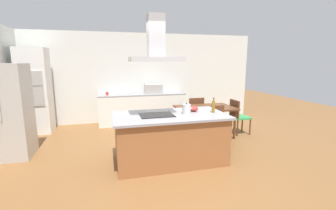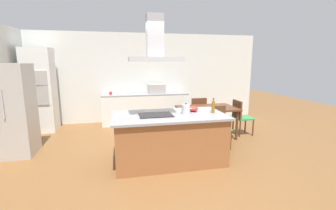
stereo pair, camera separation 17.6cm
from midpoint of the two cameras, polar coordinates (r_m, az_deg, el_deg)
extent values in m
plane|color=brown|center=(5.88, -2.09, -7.69)|extent=(16.00, 16.00, 0.00)
cube|color=silver|center=(7.32, -4.63, 6.72)|extent=(7.20, 0.10, 2.70)
cube|color=#995B33|center=(4.35, 1.46, -8.40)|extent=(1.96, 1.01, 0.86)
cube|color=gray|center=(4.22, 1.49, -2.62)|extent=(2.06, 1.11, 0.04)
cube|color=black|center=(4.17, -1.87, -2.45)|extent=(0.60, 0.44, 0.01)
cylinder|color=silver|center=(4.26, 5.59, -1.05)|extent=(0.15, 0.15, 0.18)
sphere|color=black|center=(4.24, 5.62, 0.28)|extent=(0.03, 0.03, 0.03)
cone|color=silver|center=(4.29, 6.82, -0.88)|extent=(0.06, 0.03, 0.04)
cylinder|color=olive|center=(4.43, 12.21, -0.50)|extent=(0.06, 0.06, 0.22)
cylinder|color=olive|center=(4.41, 12.28, 1.20)|extent=(0.03, 0.03, 0.04)
cylinder|color=black|center=(4.40, 12.29, 1.56)|extent=(0.03, 0.03, 0.01)
ellipsoid|color=red|center=(4.51, 7.34, -0.93)|extent=(0.19, 0.19, 0.10)
cube|color=white|center=(7.07, -4.86, -0.95)|extent=(2.56, 0.62, 0.86)
cube|color=gray|center=(7.00, -4.92, 2.66)|extent=(2.56, 0.62, 0.04)
cube|color=#B2AFAA|center=(7.03, -2.14, 4.05)|extent=(0.50, 0.38, 0.28)
cylinder|color=red|center=(6.88, -13.26, 2.83)|extent=(0.08, 0.08, 0.09)
cube|color=white|center=(6.95, -28.32, 3.20)|extent=(0.70, 0.64, 2.20)
cube|color=#B2AFAA|center=(6.60, -29.36, 5.84)|extent=(0.56, 0.02, 0.36)
cube|color=#B2AFAA|center=(6.65, -29.00, 1.98)|extent=(0.56, 0.02, 0.48)
cube|color=#B2AFAA|center=(5.43, -33.67, -1.12)|extent=(0.80, 0.70, 1.82)
cylinder|color=beige|center=(5.04, -34.85, 0.18)|extent=(0.02, 0.02, 0.55)
cube|color=#59331E|center=(5.74, 10.45, -0.76)|extent=(1.40, 0.90, 0.04)
cylinder|color=#59331E|center=(5.28, 5.63, -5.82)|extent=(0.06, 0.06, 0.71)
cylinder|color=#59331E|center=(5.78, 17.45, -4.83)|extent=(0.06, 0.06, 0.71)
cylinder|color=#59331E|center=(5.97, 3.44, -3.86)|extent=(0.06, 0.06, 0.71)
cylinder|color=#59331E|center=(6.41, 14.19, -3.15)|extent=(0.06, 0.06, 0.71)
cube|color=#33934C|center=(6.26, 18.84, -3.03)|extent=(0.42, 0.42, 0.04)
cube|color=#59331E|center=(6.11, 17.45, -0.96)|extent=(0.04, 0.42, 0.44)
cylinder|color=#59331E|center=(6.55, 19.27, -4.48)|extent=(0.04, 0.04, 0.41)
cylinder|color=#59331E|center=(6.26, 20.99, -5.29)|extent=(0.04, 0.04, 0.41)
cylinder|color=#59331E|center=(6.37, 16.50, -4.74)|extent=(0.04, 0.04, 0.41)
cylinder|color=#59331E|center=(6.08, 18.13, -5.59)|extent=(0.04, 0.04, 0.41)
cube|color=#33934C|center=(5.15, 13.57, -5.64)|extent=(0.42, 0.42, 0.04)
cube|color=#59331E|center=(5.26, 12.78, -2.58)|extent=(0.42, 0.04, 0.44)
cylinder|color=#59331E|center=(5.15, 16.16, -8.41)|extent=(0.04, 0.04, 0.41)
cylinder|color=#59331E|center=(4.99, 12.48, -8.84)|extent=(0.04, 0.04, 0.41)
cylinder|color=#59331E|center=(5.45, 14.35, -7.25)|extent=(0.04, 0.04, 0.41)
cylinder|color=#59331E|center=(5.30, 10.84, -7.61)|extent=(0.04, 0.04, 0.41)
cube|color=#33934C|center=(6.49, 7.81, -2.07)|extent=(0.42, 0.42, 0.04)
cube|color=#59331E|center=(6.27, 8.46, -0.30)|extent=(0.42, 0.04, 0.44)
cylinder|color=#59331E|center=(6.65, 5.77, -3.71)|extent=(0.04, 0.04, 0.41)
cylinder|color=#59331E|center=(6.77, 8.67, -3.53)|extent=(0.04, 0.04, 0.41)
cylinder|color=#59331E|center=(6.32, 6.78, -4.50)|extent=(0.04, 0.04, 0.41)
cylinder|color=#59331E|center=(6.44, 9.82, -4.28)|extent=(0.04, 0.04, 0.41)
cube|color=#ADADB2|center=(4.06, -1.95, 11.22)|extent=(0.90, 0.55, 0.08)
cube|color=#ADADB2|center=(4.08, -1.99, 16.70)|extent=(0.28, 0.24, 0.70)
camera|label=1|loc=(0.09, -88.90, 0.21)|focal=24.73mm
camera|label=2|loc=(0.09, 91.10, -0.21)|focal=24.73mm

